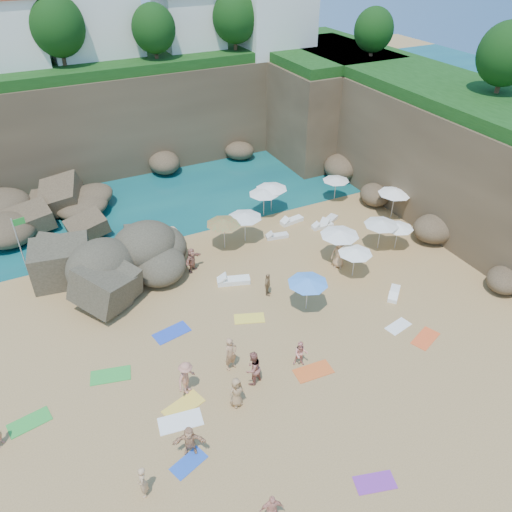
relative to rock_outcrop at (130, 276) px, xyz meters
name	(u,v)px	position (x,y,z in m)	size (l,w,h in m)	color
ground	(248,323)	(4.64, -7.17, 0.00)	(120.00, 120.00, 0.00)	tan
seawater	(116,140)	(4.64, 22.83, 0.00)	(120.00, 120.00, 0.00)	#0C4751
cliff_back	(145,112)	(6.64, 17.83, 4.00)	(44.00, 8.00, 8.00)	brown
cliff_right	(427,145)	(23.64, 0.83, 4.00)	(8.00, 30.00, 8.00)	brown
cliff_corner	(319,104)	(21.64, 12.83, 4.00)	(10.00, 12.00, 8.00)	brown
rock_promontory	(7,232)	(-6.36, 8.83, 0.00)	(12.00, 7.00, 2.00)	brown
clifftop_buildings	(143,20)	(7.60, 18.63, 11.24)	(28.48, 9.48, 7.00)	white
clifftop_trees	(190,31)	(9.42, 12.35, 11.26)	(35.60, 23.82, 4.40)	#11380F
rock_outcrop	(130,276)	(0.00, 0.00, 0.00)	(8.20, 6.15, 3.28)	brown
flag_pole	(19,238)	(-5.45, 3.39, 2.39)	(0.73, 0.15, 3.74)	silver
parasol_0	(264,192)	(10.84, 3.01, 1.92)	(2.21, 2.21, 2.09)	silver
parasol_1	(272,187)	(11.64, 3.33, 2.02)	(2.33, 2.33, 2.20)	silver
parasol_2	(245,215)	(8.11, 0.45, 2.00)	(2.30, 2.30, 2.18)	silver
parasol_3	(336,179)	(16.90, 2.74, 1.78)	(2.05, 2.05, 1.94)	silver
parasol_4	(399,226)	(16.65, -4.81, 1.71)	(1.97, 1.97, 1.86)	silver
parasol_5	(355,251)	(12.32, -6.09, 1.80)	(2.08, 2.08, 1.97)	silver
parasol_6	(224,221)	(6.52, 0.26, 2.03)	(2.34, 2.34, 2.21)	silver
parasol_7	(340,233)	(12.34, -4.35, 2.13)	(2.46, 2.46, 2.32)	silver
parasol_8	(395,191)	(19.11, -1.40, 2.09)	(2.41, 2.41, 2.28)	silver
parasol_10	(308,281)	(8.13, -7.50, 1.96)	(2.26, 2.26, 2.13)	silver
parasol_11	(382,222)	(15.64, -4.30, 1.97)	(2.26, 2.26, 2.14)	silver
lounger_0	(292,221)	(12.18, 1.16, 0.14)	(1.76, 0.59, 0.27)	white
lounger_1	(277,236)	(10.24, -0.18, 0.12)	(1.54, 0.51, 0.24)	silver
lounger_2	(329,221)	(14.55, -0.05, 0.14)	(1.80, 0.60, 0.28)	silver
lounger_3	(234,281)	(5.45, -3.51, 0.15)	(1.97, 0.66, 0.31)	white
lounger_4	(322,226)	(13.78, -0.43, 0.12)	(1.55, 0.52, 0.24)	white
lounger_5	(394,294)	(13.34, -8.78, 0.12)	(1.57, 0.52, 0.24)	white
towel_0	(189,463)	(-1.13, -13.66, 0.01)	(1.49, 0.74, 0.03)	blue
towel_2	(313,371)	(6.00, -11.72, 0.02)	(1.86, 0.93, 0.03)	orange
towel_3	(29,422)	(-6.70, -8.70, 0.02)	(1.77, 0.88, 0.03)	green
towel_4	(184,406)	(-0.37, -10.88, 0.02)	(1.84, 0.92, 0.03)	yellow
towel_5	(180,422)	(-0.77, -11.61, 0.02)	(1.91, 0.96, 0.03)	white
towel_6	(375,482)	(5.10, -17.70, 0.01)	(1.60, 0.80, 0.03)	purple
towel_8	(172,333)	(0.70, -6.04, 0.02)	(1.91, 0.95, 0.03)	blue
towel_10	(425,338)	(12.48, -12.39, 0.02)	(1.72, 0.86, 0.03)	#FF5A28
towel_11	(111,375)	(-2.90, -7.58, 0.02)	(1.90, 0.95, 0.03)	green
towel_12	(249,318)	(4.89, -6.85, 0.01)	(1.66, 0.83, 0.03)	yellow
towel_13	(398,326)	(11.82, -11.02, 0.01)	(1.46, 0.73, 0.03)	white
person_stand_1	(253,368)	(3.07, -11.00, 0.94)	(0.91, 0.71, 1.88)	#A35E51
person_stand_2	(173,240)	(3.34, 1.32, 0.94)	(1.22, 0.50, 1.89)	#F5C18B
person_stand_3	(268,285)	(6.76, -5.43, 0.73)	(0.86, 0.36, 1.46)	#9A764D
person_stand_4	(339,254)	(12.06, -4.87, 0.95)	(0.93, 0.51, 1.90)	tan
person_stand_5	(192,260)	(3.70, -1.20, 0.80)	(1.49, 0.43, 1.61)	#B4705A
person_stand_6	(143,482)	(-3.08, -14.14, 0.78)	(0.57, 0.37, 1.55)	tan
person_lie_0	(188,388)	(0.10, -10.18, 0.24)	(1.16, 1.80, 0.48)	tan
person_lie_2	(237,401)	(1.83, -11.86, 0.21)	(0.78, 1.59, 0.43)	#AA8055
person_lie_3	(191,449)	(-0.88, -13.22, 0.20)	(1.36, 1.47, 0.39)	tan
person_lie_4	(231,365)	(2.52, -9.73, 0.22)	(0.68, 1.86, 0.45)	tan
person_lie_5	(300,361)	(5.65, -11.03, 0.27)	(0.70, 1.44, 0.54)	#E89684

